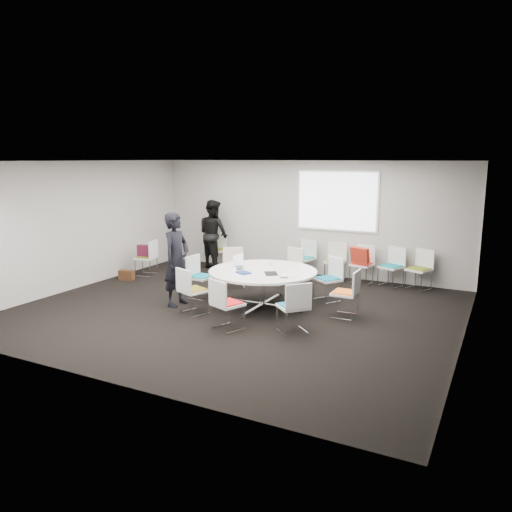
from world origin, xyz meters
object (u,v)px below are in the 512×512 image
at_px(chair_ring_c, 290,275).
at_px(chair_ring_h, 293,317).
at_px(chair_ring_e, 201,285).
at_px(chair_back_b, 335,268).
at_px(chair_spare_left, 147,264).
at_px(chair_ring_f, 193,299).
at_px(chair_ring_g, 227,314).
at_px(chair_back_c, 362,272).
at_px(chair_ring_b, 328,288).
at_px(chair_ring_d, 234,275).
at_px(laptop, 242,268).
at_px(conference_table, 263,281).
at_px(chair_back_e, 419,277).
at_px(chair_back_d, 391,274).
at_px(person_main, 176,259).
at_px(brown_bag, 126,275).
at_px(cup, 270,264).
at_px(chair_back_a, 304,265).
at_px(chair_ring_a, 345,302).
at_px(person_back, 213,234).
at_px(chair_person_back, 217,256).
at_px(maroon_bag, 146,251).

xyz_separation_m(chair_ring_c, chair_ring_h, (1.22, -2.69, 0.00)).
height_order(chair_ring_e, chair_ring_h, same).
distance_m(chair_ring_e, chair_back_b, 3.41).
bearing_deg(chair_spare_left, chair_ring_h, -127.23).
xyz_separation_m(chair_ring_f, chair_back_b, (1.52, 3.74, 0.00)).
relative_size(chair_ring_g, chair_back_c, 1.00).
height_order(chair_ring_b, chair_ring_d, same).
height_order(chair_ring_g, laptop, chair_ring_g).
relative_size(chair_ring_c, laptop, 2.79).
bearing_deg(conference_table, chair_ring_e, -179.04).
bearing_deg(chair_back_e, chair_back_d, 23.71).
bearing_deg(person_main, brown_bag, 63.70).
bearing_deg(chair_back_c, cup, 69.66).
height_order(chair_ring_e, chair_back_b, same).
bearing_deg(person_main, chair_ring_f, -120.03).
relative_size(chair_back_a, chair_back_b, 1.00).
xyz_separation_m(chair_ring_d, chair_ring_g, (1.28, -2.51, 0.00)).
bearing_deg(chair_ring_e, cup, 111.34).
xyz_separation_m(chair_ring_g, chair_back_c, (1.17, 4.17, 0.00)).
bearing_deg(chair_spare_left, chair_ring_a, -113.33).
xyz_separation_m(chair_ring_c, person_back, (-2.60, 0.98, 0.62)).
distance_m(chair_ring_c, chair_ring_d, 1.24).
xyz_separation_m(chair_back_d, chair_back_e, (0.60, -0.00, 0.00)).
bearing_deg(chair_ring_d, person_back, -83.98).
distance_m(chair_ring_d, person_back, 2.22).
distance_m(chair_back_d, laptop, 3.65).
xyz_separation_m(chair_spare_left, chair_person_back, (1.01, 1.67, 0.00)).
relative_size(chair_ring_d, chair_ring_e, 1.00).
xyz_separation_m(chair_ring_a, chair_ring_d, (-2.85, 0.95, 0.00)).
bearing_deg(person_main, chair_back_e, -50.16).
distance_m(chair_ring_d, chair_back_e, 4.08).
distance_m(chair_ring_h, cup, 1.96).
distance_m(chair_ring_g, maroon_bag, 4.57).
bearing_deg(maroon_bag, conference_table, -16.10).
bearing_deg(chair_person_back, chair_ring_g, 111.32).
xyz_separation_m(chair_spare_left, person_back, (1.01, 1.50, 0.62)).
bearing_deg(chair_back_a, brown_bag, 44.75).
xyz_separation_m(chair_ring_f, chair_back_e, (3.44, 3.74, 0.00)).
distance_m(conference_table, person_back, 3.77).
bearing_deg(chair_back_d, person_main, 67.57).
bearing_deg(chair_ring_h, chair_ring_f, 130.17).
bearing_deg(chair_ring_f, brown_bag, 174.16).
relative_size(chair_ring_c, brown_bag, 2.44).
relative_size(chair_ring_e, chair_back_d, 1.00).
distance_m(chair_ring_c, chair_ring_e, 2.09).
height_order(conference_table, chair_spare_left, chair_spare_left).
bearing_deg(chair_ring_f, chair_spare_left, 164.23).
height_order(conference_table, chair_back_e, chair_back_e).
bearing_deg(chair_back_c, person_main, 58.91).
bearing_deg(chair_person_back, chair_ring_a, 136.67).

